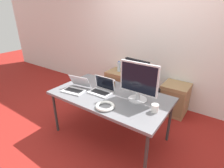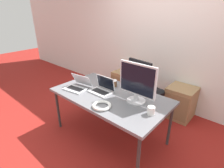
{
  "view_description": "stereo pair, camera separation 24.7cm",
  "coord_description": "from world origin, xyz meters",
  "px_view_note": "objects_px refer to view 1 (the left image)",
  "views": [
    {
      "loc": [
        1.29,
        -1.8,
        1.88
      ],
      "look_at": [
        0.0,
        0.05,
        0.87
      ],
      "focal_mm": 28.0,
      "sensor_mm": 36.0,
      "label": 1
    },
    {
      "loc": [
        1.49,
        -1.65,
        1.88
      ],
      "look_at": [
        0.0,
        0.05,
        0.87
      ],
      "focal_mm": 28.0,
      "sensor_mm": 36.0,
      "label": 2
    }
  ],
  "objects_px": {
    "water_bottle": "(119,67)",
    "cable_coil": "(105,106)",
    "laptop_left": "(102,89)",
    "cabinet_left": "(119,83)",
    "coffee_cup_brown": "(112,83)",
    "monitor": "(139,82)",
    "cabinet_right": "(174,99)",
    "office_chair": "(141,94)",
    "laptop_right": "(76,87)",
    "coffee_cup_white": "(155,108)"
  },
  "relations": [
    {
      "from": "monitor",
      "to": "cable_coil",
      "type": "height_order",
      "value": "monitor"
    },
    {
      "from": "laptop_right",
      "to": "cable_coil",
      "type": "xyz_separation_m",
      "value": [
        0.66,
        -0.14,
        -0.02
      ]
    },
    {
      "from": "cable_coil",
      "to": "coffee_cup_brown",
      "type": "bearing_deg",
      "value": 116.54
    },
    {
      "from": "cabinet_left",
      "to": "cable_coil",
      "type": "relative_size",
      "value": 2.41
    },
    {
      "from": "coffee_cup_white",
      "to": "office_chair",
      "type": "bearing_deg",
      "value": 124.22
    },
    {
      "from": "laptop_left",
      "to": "coffee_cup_brown",
      "type": "bearing_deg",
      "value": 87.67
    },
    {
      "from": "laptop_right",
      "to": "coffee_cup_brown",
      "type": "height_order",
      "value": "laptop_right"
    },
    {
      "from": "office_chair",
      "to": "coffee_cup_brown",
      "type": "xyz_separation_m",
      "value": [
        -0.26,
        -0.53,
        0.34
      ]
    },
    {
      "from": "cabinet_left",
      "to": "monitor",
      "type": "relative_size",
      "value": 1.1
    },
    {
      "from": "office_chair",
      "to": "cabinet_right",
      "type": "bearing_deg",
      "value": 43.03
    },
    {
      "from": "laptop_right",
      "to": "coffee_cup_white",
      "type": "height_order",
      "value": "laptop_right"
    },
    {
      "from": "coffee_cup_white",
      "to": "laptop_right",
      "type": "bearing_deg",
      "value": -174.3
    },
    {
      "from": "laptop_right",
      "to": "coffee_cup_brown",
      "type": "xyz_separation_m",
      "value": [
        0.37,
        0.43,
        0.01
      ]
    },
    {
      "from": "water_bottle",
      "to": "coffee_cup_white",
      "type": "height_order",
      "value": "coffee_cup_white"
    },
    {
      "from": "cabinet_left",
      "to": "cable_coil",
      "type": "xyz_separation_m",
      "value": [
        0.8,
        -1.55,
        0.45
      ]
    },
    {
      "from": "laptop_left",
      "to": "laptop_right",
      "type": "relative_size",
      "value": 0.93
    },
    {
      "from": "cabinet_right",
      "to": "coffee_cup_white",
      "type": "height_order",
      "value": "coffee_cup_white"
    },
    {
      "from": "laptop_left",
      "to": "cable_coil",
      "type": "relative_size",
      "value": 1.4
    },
    {
      "from": "cable_coil",
      "to": "laptop_left",
      "type": "bearing_deg",
      "value": 133.72
    },
    {
      "from": "cabinet_left",
      "to": "coffee_cup_white",
      "type": "distance_m",
      "value": 1.92
    },
    {
      "from": "laptop_right",
      "to": "coffee_cup_brown",
      "type": "bearing_deg",
      "value": 49.1
    },
    {
      "from": "cabinet_left",
      "to": "monitor",
      "type": "xyz_separation_m",
      "value": [
        1.04,
        -1.15,
        0.69
      ]
    },
    {
      "from": "cabinet_left",
      "to": "water_bottle",
      "type": "bearing_deg",
      "value": 90.0
    },
    {
      "from": "water_bottle",
      "to": "laptop_right",
      "type": "relative_size",
      "value": 0.63
    },
    {
      "from": "monitor",
      "to": "cable_coil",
      "type": "relative_size",
      "value": 2.19
    },
    {
      "from": "coffee_cup_white",
      "to": "coffee_cup_brown",
      "type": "relative_size",
      "value": 0.96
    },
    {
      "from": "cable_coil",
      "to": "office_chair",
      "type": "bearing_deg",
      "value": 91.34
    },
    {
      "from": "laptop_left",
      "to": "monitor",
      "type": "xyz_separation_m",
      "value": [
        0.54,
        0.09,
        0.21
      ]
    },
    {
      "from": "laptop_right",
      "to": "cable_coil",
      "type": "height_order",
      "value": "laptop_right"
    },
    {
      "from": "coffee_cup_white",
      "to": "cable_coil",
      "type": "distance_m",
      "value": 0.6
    },
    {
      "from": "cabinet_left",
      "to": "water_bottle",
      "type": "distance_m",
      "value": 0.4
    },
    {
      "from": "water_bottle",
      "to": "coffee_cup_brown",
      "type": "xyz_separation_m",
      "value": [
        0.51,
        -0.98,
        0.09
      ]
    },
    {
      "from": "office_chair",
      "to": "laptop_left",
      "type": "height_order",
      "value": "office_chair"
    },
    {
      "from": "cabinet_right",
      "to": "laptop_left",
      "type": "xyz_separation_m",
      "value": [
        -0.75,
        -1.24,
        0.48
      ]
    },
    {
      "from": "water_bottle",
      "to": "laptop_right",
      "type": "bearing_deg",
      "value": -84.36
    },
    {
      "from": "office_chair",
      "to": "laptop_right",
      "type": "bearing_deg",
      "value": -123.41
    },
    {
      "from": "laptop_left",
      "to": "monitor",
      "type": "height_order",
      "value": "monitor"
    },
    {
      "from": "laptop_left",
      "to": "cabinet_right",
      "type": "bearing_deg",
      "value": 58.75
    },
    {
      "from": "monitor",
      "to": "coffee_cup_brown",
      "type": "bearing_deg",
      "value": 161.98
    },
    {
      "from": "cabinet_left",
      "to": "cabinet_right",
      "type": "bearing_deg",
      "value": 0.0
    },
    {
      "from": "coffee_cup_white",
      "to": "coffee_cup_brown",
      "type": "xyz_separation_m",
      "value": [
        -0.83,
        0.31,
        0.0
      ]
    },
    {
      "from": "cabinet_right",
      "to": "office_chair",
      "type": "bearing_deg",
      "value": -136.97
    },
    {
      "from": "water_bottle",
      "to": "cable_coil",
      "type": "distance_m",
      "value": 1.75
    },
    {
      "from": "coffee_cup_brown",
      "to": "office_chair",
      "type": "bearing_deg",
      "value": 63.8
    },
    {
      "from": "water_bottle",
      "to": "monitor",
      "type": "distance_m",
      "value": 1.58
    },
    {
      "from": "coffee_cup_brown",
      "to": "cable_coil",
      "type": "height_order",
      "value": "coffee_cup_brown"
    },
    {
      "from": "water_bottle",
      "to": "laptop_left",
      "type": "relative_size",
      "value": 0.68
    },
    {
      "from": "office_chair",
      "to": "coffee_cup_white",
      "type": "xyz_separation_m",
      "value": [
        0.57,
        -0.84,
        0.34
      ]
    },
    {
      "from": "laptop_left",
      "to": "coffee_cup_white",
      "type": "height_order",
      "value": "laptop_left"
    },
    {
      "from": "cabinet_left",
      "to": "coffee_cup_brown",
      "type": "xyz_separation_m",
      "value": [
        0.51,
        -0.98,
        0.48
      ]
    }
  ]
}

